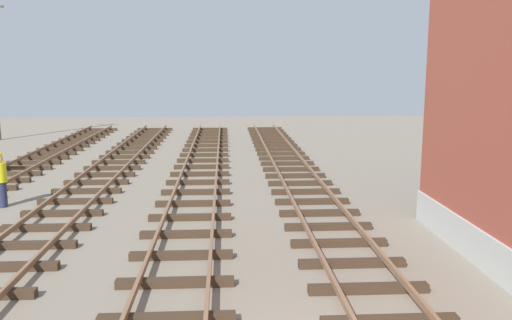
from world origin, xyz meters
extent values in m
cube|color=#38281C|center=(1.16, 3.62, 0.09)|extent=(2.50, 0.24, 0.18)
cube|color=#38281C|center=(1.16, 5.07, 0.09)|extent=(2.50, 0.24, 0.18)
cube|color=#38281C|center=(1.16, 6.51, 0.09)|extent=(2.50, 0.24, 0.18)
cube|color=#38281C|center=(1.16, 7.96, 0.09)|extent=(2.50, 0.24, 0.18)
cube|color=#38281C|center=(1.16, 9.41, 0.09)|extent=(2.50, 0.24, 0.18)
cube|color=#38281C|center=(1.16, 10.86, 0.09)|extent=(2.50, 0.24, 0.18)
cube|color=#38281C|center=(1.16, 12.30, 0.09)|extent=(2.50, 0.24, 0.18)
cube|color=#38281C|center=(1.16, 13.75, 0.09)|extent=(2.50, 0.24, 0.18)
cube|color=#38281C|center=(1.16, 15.20, 0.09)|extent=(2.50, 0.24, 0.18)
cube|color=#38281C|center=(1.16, 16.65, 0.09)|extent=(2.50, 0.24, 0.18)
cube|color=#38281C|center=(1.16, 18.10, 0.09)|extent=(2.50, 0.24, 0.18)
cube|color=#38281C|center=(1.16, 19.54, 0.09)|extent=(2.50, 0.24, 0.18)
cube|color=#38281C|center=(1.16, 20.99, 0.09)|extent=(2.50, 0.24, 0.18)
cube|color=#38281C|center=(1.16, 22.44, 0.09)|extent=(2.50, 0.24, 0.18)
cube|color=#38281C|center=(1.16, 23.89, 0.09)|extent=(2.50, 0.24, 0.18)
cube|color=#38281C|center=(1.16, 25.33, 0.09)|extent=(2.50, 0.24, 0.18)
cube|color=#38281C|center=(1.16, 26.78, 0.09)|extent=(2.50, 0.24, 0.18)
cube|color=#38281C|center=(1.16, 28.23, 0.09)|extent=(2.50, 0.24, 0.18)
cube|color=#38281C|center=(1.16, 29.68, 0.09)|extent=(2.50, 0.24, 0.18)
cube|color=#38281C|center=(1.16, 31.12, 0.09)|extent=(2.50, 0.24, 0.18)
cube|color=#38281C|center=(1.16, 32.57, 0.09)|extent=(2.50, 0.24, 0.18)
cube|color=#38281C|center=(-2.84, 2.50, 0.09)|extent=(2.50, 0.24, 0.18)
cube|color=#38281C|center=(-2.84, 4.16, 0.09)|extent=(2.50, 0.24, 0.18)
cube|color=#38281C|center=(-2.84, 5.83, 0.09)|extent=(2.50, 0.24, 0.18)
cube|color=#38281C|center=(-2.84, 7.49, 0.09)|extent=(2.50, 0.24, 0.18)
cube|color=#38281C|center=(-2.84, 9.16, 0.09)|extent=(2.50, 0.24, 0.18)
cube|color=#38281C|center=(-2.84, 10.82, 0.09)|extent=(2.50, 0.24, 0.18)
cube|color=#38281C|center=(-2.84, 12.49, 0.09)|extent=(2.50, 0.24, 0.18)
cube|color=#38281C|center=(-2.84, 14.15, 0.09)|extent=(2.50, 0.24, 0.18)
cube|color=#38281C|center=(-2.84, 15.82, 0.09)|extent=(2.50, 0.24, 0.18)
cube|color=#38281C|center=(-2.84, 17.48, 0.09)|extent=(2.50, 0.24, 0.18)
cube|color=#38281C|center=(-2.84, 19.14, 0.09)|extent=(2.50, 0.24, 0.18)
cube|color=#38281C|center=(-2.84, 20.81, 0.09)|extent=(2.50, 0.24, 0.18)
cube|color=#38281C|center=(-2.84, 22.47, 0.09)|extent=(2.50, 0.24, 0.18)
cube|color=#38281C|center=(-2.84, 24.14, 0.09)|extent=(2.50, 0.24, 0.18)
cube|color=#38281C|center=(-2.84, 25.80, 0.09)|extent=(2.50, 0.24, 0.18)
cube|color=#38281C|center=(-2.84, 27.47, 0.09)|extent=(2.50, 0.24, 0.18)
cube|color=#38281C|center=(-2.84, 29.13, 0.09)|extent=(2.50, 0.24, 0.18)
cube|color=#38281C|center=(-2.84, 30.80, 0.09)|extent=(2.50, 0.24, 0.18)
cube|color=#38281C|center=(-2.84, 32.46, 0.09)|extent=(2.50, 0.24, 0.18)
cube|color=#38281C|center=(-6.85, 5.30, 0.09)|extent=(2.50, 0.24, 0.18)
cube|color=#38281C|center=(-6.85, 6.81, 0.09)|extent=(2.50, 0.24, 0.18)
cube|color=#38281C|center=(-6.85, 8.32, 0.09)|extent=(2.50, 0.24, 0.18)
cube|color=#38281C|center=(-6.85, 9.84, 0.09)|extent=(2.50, 0.24, 0.18)
cube|color=#38281C|center=(-6.85, 11.35, 0.09)|extent=(2.50, 0.24, 0.18)
cube|color=#38281C|center=(-6.85, 12.86, 0.09)|extent=(2.50, 0.24, 0.18)
cube|color=#38281C|center=(-6.85, 14.38, 0.09)|extent=(2.50, 0.24, 0.18)
cube|color=#38281C|center=(-6.85, 15.89, 0.09)|extent=(2.50, 0.24, 0.18)
cube|color=#38281C|center=(-6.85, 17.40, 0.09)|extent=(2.50, 0.24, 0.18)
cube|color=#38281C|center=(-6.85, 18.92, 0.09)|extent=(2.50, 0.24, 0.18)
cube|color=#38281C|center=(-6.85, 20.43, 0.09)|extent=(2.50, 0.24, 0.18)
cube|color=#38281C|center=(-6.85, 21.94, 0.09)|extent=(2.50, 0.24, 0.18)
cube|color=#38281C|center=(-6.85, 23.46, 0.09)|extent=(2.50, 0.24, 0.18)
cube|color=#38281C|center=(-6.85, 24.97, 0.09)|extent=(2.50, 0.24, 0.18)
cube|color=#38281C|center=(-6.85, 26.48, 0.09)|extent=(2.50, 0.24, 0.18)
cube|color=#38281C|center=(-6.85, 28.00, 0.09)|extent=(2.50, 0.24, 0.18)
cube|color=#38281C|center=(-6.85, 29.51, 0.09)|extent=(2.50, 0.24, 0.18)
cube|color=#38281C|center=(-6.85, 31.02, 0.09)|extent=(2.50, 0.24, 0.18)
cube|color=#38281C|center=(-6.85, 32.54, 0.09)|extent=(2.50, 0.24, 0.18)
cube|color=#38281C|center=(-10.86, 16.31, 0.09)|extent=(2.50, 0.24, 0.18)
cube|color=#38281C|center=(-10.86, 17.67, 0.09)|extent=(2.50, 0.24, 0.18)
cube|color=#38281C|center=(-10.86, 19.03, 0.09)|extent=(2.50, 0.24, 0.18)
cube|color=#38281C|center=(-10.86, 20.38, 0.09)|extent=(2.50, 0.24, 0.18)
cube|color=#38281C|center=(-10.86, 21.74, 0.09)|extent=(2.50, 0.24, 0.18)
cube|color=#38281C|center=(-10.86, 23.10, 0.09)|extent=(2.50, 0.24, 0.18)
cube|color=#38281C|center=(-10.86, 24.46, 0.09)|extent=(2.50, 0.24, 0.18)
cube|color=#38281C|center=(-10.86, 25.82, 0.09)|extent=(2.50, 0.24, 0.18)
cube|color=#38281C|center=(-10.86, 27.18, 0.09)|extent=(2.50, 0.24, 0.18)
cube|color=#38281C|center=(-10.86, 28.54, 0.09)|extent=(2.50, 0.24, 0.18)
cube|color=#38281C|center=(-10.86, 29.90, 0.09)|extent=(2.50, 0.24, 0.18)
cube|color=#38281C|center=(-10.86, 31.26, 0.09)|extent=(2.50, 0.24, 0.18)
cube|color=#38281C|center=(-10.86, 32.62, 0.09)|extent=(2.50, 0.24, 0.18)
cylinder|color=#262D4C|center=(-9.16, 11.07, 0.42)|extent=(0.32, 0.32, 0.85)
cylinder|color=yellow|center=(-9.16, 11.07, 1.18)|extent=(0.40, 0.40, 0.65)
camera|label=1|loc=(-1.76, -6.66, 4.61)|focal=37.65mm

